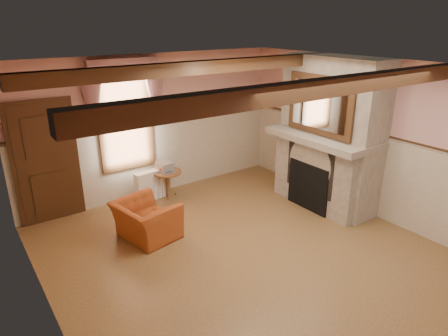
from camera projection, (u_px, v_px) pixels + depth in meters
floor at (247, 255)px, 6.13m from camera, size 5.50×6.00×0.01m
ceiling at (251, 68)px, 5.15m from camera, size 5.50×6.00×0.01m
wall_back at (154, 126)px, 7.93m from camera, size 5.50×0.02×2.80m
wall_left at (42, 223)px, 4.15m from camera, size 0.02×6.00×2.80m
wall_right at (369, 138)px, 7.12m from camera, size 0.02×6.00×2.80m
wainscot at (248, 211)px, 5.86m from camera, size 5.50×6.00×1.50m
chair_rail at (249, 163)px, 5.60m from camera, size 5.50×6.00×0.08m
firebox at (311, 186)px, 7.51m from camera, size 0.20×0.95×0.90m
armchair at (146, 220)px, 6.51m from camera, size 1.01×1.10×0.63m
side_table at (168, 184)px, 8.04m from camera, size 0.59×0.59×0.55m
book_stack at (165, 167)px, 7.89m from camera, size 0.27×0.33×0.20m
radiator at (152, 185)px, 7.94m from camera, size 0.72×0.26×0.60m
bowl at (332, 134)px, 7.16m from camera, size 0.35×0.35×0.09m
mantel_clock at (296, 121)px, 7.82m from camera, size 0.14×0.24×0.20m
oil_lamp at (297, 119)px, 7.78m from camera, size 0.11×0.11×0.28m
candle_red at (356, 138)px, 6.74m from camera, size 0.06×0.06×0.16m
jar_yellow at (350, 138)px, 6.85m from camera, size 0.06×0.06×0.12m
fireplace at (330, 133)px, 7.41m from camera, size 0.85×2.00×2.80m
mantel at (324, 137)px, 7.32m from camera, size 1.05×2.05×0.12m
overmantel_mirror at (320, 105)px, 7.01m from camera, size 0.06×1.44×1.04m
door at (46, 164)px, 6.87m from camera, size 1.10×0.10×2.10m
window at (125, 118)px, 7.49m from camera, size 1.06×0.08×2.02m
window_drapes at (124, 86)px, 7.21m from camera, size 1.30×0.14×1.40m
ceiling_beam_front at (321, 88)px, 4.26m from camera, size 5.50×0.18×0.20m
ceiling_beam_back at (201, 67)px, 6.10m from camera, size 5.50×0.18×0.20m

